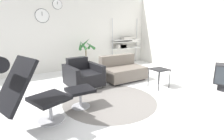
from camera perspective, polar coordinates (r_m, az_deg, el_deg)
ground_plane at (r=3.98m, az=-0.27°, el=-8.87°), size 12.00×12.00×0.00m
wall_back at (r=6.44m, az=-14.82°, el=12.39°), size 12.00×0.09×2.80m
wall_right at (r=6.19m, az=28.59°, el=11.07°), size 0.06×12.00×2.80m
round_rug at (r=3.82m, az=-0.69°, el=-9.84°), size 2.00×2.00×0.01m
lounge_chair at (r=2.83m, az=-26.74°, el=-4.86°), size 1.19×0.85×1.22m
ottoman at (r=3.48m, az=-10.34°, el=-7.41°), size 0.50×0.43×0.39m
armchair_red at (r=4.67m, az=-9.45°, el=-1.97°), size 0.88×0.95×0.73m
couch_low at (r=5.20m, az=3.38°, el=-0.31°), size 1.19×0.86×0.70m
side_table at (r=4.62m, az=15.19°, el=-0.36°), size 0.41×0.41×0.50m
potted_plant at (r=6.26m, az=-8.46°, el=4.57°), size 0.62×0.63×1.16m
shelf_unit at (r=7.39m, az=4.55°, el=8.85°), size 1.30×0.28×1.85m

